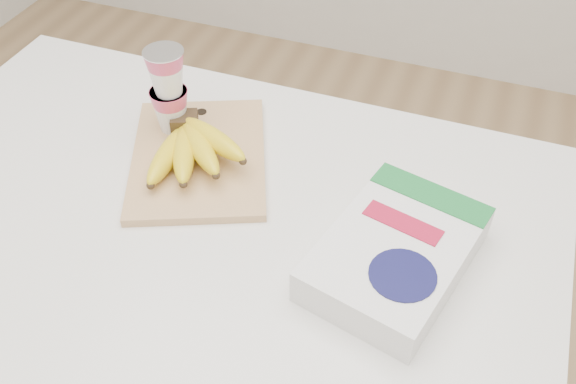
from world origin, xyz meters
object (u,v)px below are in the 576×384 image
object	(u,v)px
cutting_board	(199,157)
bananas	(191,147)
table	(217,358)
cereal_box	(396,253)
yogurt_stack	(168,88)

from	to	relation	value
cutting_board	bananas	size ratio (longest dim) A/B	1.57
table	cereal_box	size ratio (longest dim) A/B	3.70
table	cutting_board	world-z (taller)	cutting_board
yogurt_stack	cereal_box	world-z (taller)	yogurt_stack
table	yogurt_stack	distance (m)	0.59
yogurt_stack	cereal_box	xyz separation A→B (m)	(0.46, -0.17, -0.07)
table	yogurt_stack	size ratio (longest dim) A/B	7.13
table	bananas	distance (m)	0.50
cutting_board	cereal_box	world-z (taller)	cereal_box
table	bananas	size ratio (longest dim) A/B	5.81
table	cereal_box	distance (m)	0.58
cutting_board	cereal_box	bearing A→B (deg)	-40.50
table	cutting_board	bearing A→B (deg)	114.12
table	bananas	world-z (taller)	bananas
yogurt_stack	table	bearing A→B (deg)	-53.18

